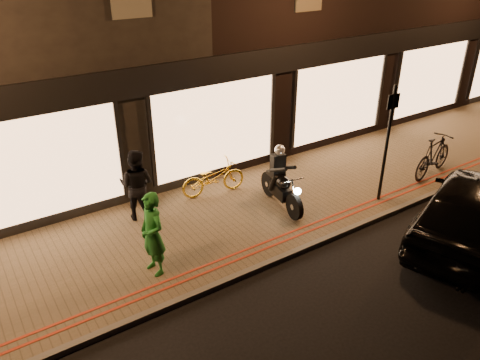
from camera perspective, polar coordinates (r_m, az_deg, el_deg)
name	(u,v)px	position (r m, az deg, el deg)	size (l,w,h in m)	color
ground	(310,250)	(10.46, 8.47, -8.49)	(90.00, 90.00, 0.00)	black
sidewalk	(257,209)	(11.72, 2.06, -3.58)	(50.00, 4.00, 0.12)	brown
kerb_stone	(308,247)	(10.45, 8.31, -8.09)	(50.00, 0.14, 0.12)	#59544C
red_kerb_lines	(294,234)	(10.72, 6.58, -6.56)	(50.00, 0.26, 0.01)	maroon
building_row	(133,4)	(16.38, -12.91, 20.17)	(48.00, 10.11, 8.50)	black
motorcycle	(281,183)	(11.52, 5.00, -0.42)	(0.66, 1.94, 1.59)	black
sign_post	(388,138)	(11.87, 17.55, 4.86)	(0.35, 0.09, 3.00)	black
bicycle_gold	(213,178)	(12.13, -3.28, 0.27)	(0.60, 1.72, 0.90)	gold
bicycle_dark	(434,156)	(14.14, 22.54, 2.76)	(0.55, 1.94, 1.17)	black
person_green	(153,234)	(9.23, -10.61, -6.51)	(0.64, 0.42, 1.75)	#1C6A22
person_dark	(137,185)	(11.11, -12.47, -0.60)	(0.85, 0.66, 1.74)	black
parked_car	(469,209)	(11.50, 26.18, -3.16)	(1.83, 4.55, 1.55)	black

